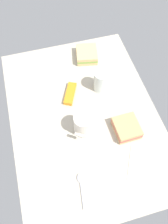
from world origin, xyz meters
The scene contains 8 objects.
tabletop centered at (0.00, 0.00, 1.00)cm, with size 90.00×64.00×2.00cm, color #BCB29E.
coffee_mug_black centered at (-6.74, 2.17, 7.38)cm, with size 9.74×8.62×10.48cm.
sandwich_main centered at (-11.71, -15.23, 4.20)cm, with size 11.27×10.20×4.40cm.
sandwich_side centered at (32.72, -10.47, 4.20)cm, with size 13.05×12.16×4.40cm.
glass_of_milk centered at (12.41, -11.43, 6.54)cm, with size 6.58×6.58×10.54cm.
spoon centered at (-28.78, 9.16, 2.38)cm, with size 13.15×3.33×0.80cm.
snack_bar centered at (12.27, 3.23, 3.00)cm, with size 11.76×3.89×2.00cm, color orange.
paper_napkin centered at (-28.68, -17.76, 2.15)cm, with size 14.08×14.08×0.30cm, color white.
Camera 1 is at (-48.28, 13.35, 91.20)cm, focal length 37.18 mm.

